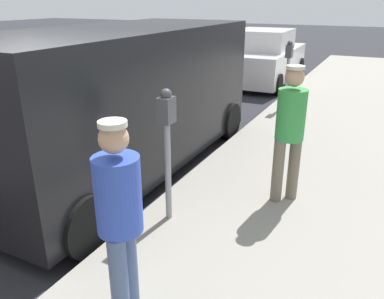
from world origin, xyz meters
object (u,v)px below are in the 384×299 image
pedestrian_in_blue (119,213)px  parked_sedan_ahead (263,59)px  pedestrian_in_green (290,127)px  parked_van (123,96)px  parking_meter_far (288,63)px  parking_meter_near (167,134)px

pedestrian_in_blue → parked_sedan_ahead: 10.43m
parked_sedan_ahead → pedestrian_in_blue: bearing=-79.0°
pedestrian_in_green → parked_van: bearing=175.3°
pedestrian_in_blue → parked_van: (-1.92, 2.67, 0.08)m
pedestrian_in_blue → pedestrian_in_green: size_ratio=0.97×
parking_meter_far → parked_sedan_ahead: 3.76m
parking_meter_near → parking_meter_far: 5.43m
parked_sedan_ahead → parking_meter_near: bearing=-79.9°
pedestrian_in_blue → parking_meter_near: bearing=106.5°
parking_meter_far → parked_sedan_ahead: size_ratio=0.34×
parking_meter_near → pedestrian_in_blue: pedestrian_in_blue is taller
parking_meter_near → pedestrian_in_blue: bearing=-73.5°
pedestrian_in_blue → pedestrian_in_green: bearing=75.0°
parking_meter_far → pedestrian_in_blue: size_ratio=0.94×
pedestrian_in_blue → parked_van: size_ratio=0.31×
parking_meter_near → parking_meter_far: bearing=90.0°
pedestrian_in_green → parked_sedan_ahead: 8.22m
pedestrian_in_green → parking_meter_far: bearing=103.8°
parking_meter_far → parked_van: size_ratio=0.29×
parking_meter_near → parked_van: bearing=140.1°
parking_meter_far → parked_van: bearing=-109.7°
pedestrian_in_blue → parked_sedan_ahead: (-1.99, 10.23, -0.33)m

